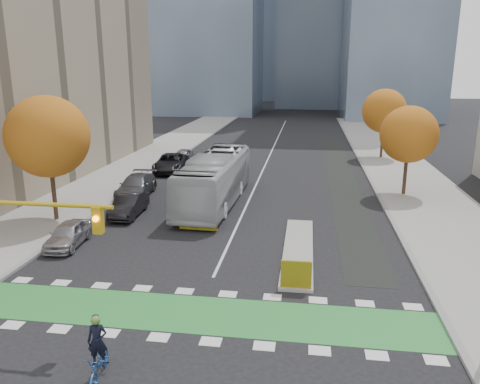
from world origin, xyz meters
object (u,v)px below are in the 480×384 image
(tree_east_far, at_px, (384,111))
(parked_car_e, at_px, (183,155))
(bus, at_px, (215,179))
(hazard_board, at_px, (296,274))
(parked_car_a, at_px, (68,234))
(cyclist, at_px, (99,358))
(tree_west, at_px, (48,137))
(parked_car_c, at_px, (136,186))
(parked_car_d, at_px, (171,163))
(tree_east_near, at_px, (409,134))
(parked_car_b, at_px, (129,205))

(tree_east_far, bearing_deg, parked_car_e, -166.77)
(tree_east_far, height_order, bus, tree_east_far)
(hazard_board, xyz_separation_m, parked_car_a, (-13.00, 3.76, -0.11))
(parked_car_a, bearing_deg, cyclist, -62.65)
(parked_car_a, relative_size, parked_car_e, 1.02)
(bus, relative_size, parked_car_e, 3.38)
(tree_west, height_order, parked_car_c, tree_west)
(cyclist, bearing_deg, parked_car_d, 93.14)
(cyclist, height_order, parked_car_d, cyclist)
(tree_east_near, xyz_separation_m, parked_car_c, (-21.00, -3.17, -4.05))
(parked_car_d, xyz_separation_m, parked_car_e, (-0.13, 5.00, -0.18))
(tree_east_near, xyz_separation_m, parked_car_a, (-21.00, -14.04, -4.17))
(tree_east_far, distance_m, parked_car_d, 24.02)
(hazard_board, distance_m, parked_car_d, 27.01)
(parked_car_a, bearing_deg, tree_east_far, 49.69)
(parked_car_d, bearing_deg, tree_east_far, 18.60)
(parked_car_a, bearing_deg, tree_east_near, 29.05)
(tree_east_far, bearing_deg, parked_car_a, -125.59)
(tree_east_near, distance_m, parked_car_e, 24.05)
(parked_car_a, height_order, parked_car_d, parked_car_d)
(hazard_board, xyz_separation_m, tree_west, (-16.00, 7.80, 4.82))
(parked_car_c, bearing_deg, parked_car_b, -79.14)
(tree_east_near, distance_m, bus, 15.33)
(parked_car_b, bearing_deg, parked_car_e, 91.71)
(cyclist, height_order, parked_car_b, cyclist)
(cyclist, height_order, bus, bus)
(parked_car_c, bearing_deg, tree_west, -117.66)
(tree_west, distance_m, parked_car_a, 7.04)
(cyclist, bearing_deg, tree_west, 114.21)
(hazard_board, xyz_separation_m, cyclist, (-6.14, -7.19, -0.04))
(tree_west, height_order, parked_car_a, tree_west)
(tree_east_near, height_order, cyclist, tree_east_near)
(tree_east_near, height_order, parked_car_b, tree_east_near)
(parked_car_b, relative_size, parked_car_e, 1.14)
(hazard_board, distance_m, tree_east_far, 35.13)
(parked_car_b, bearing_deg, bus, 33.72)
(tree_east_near, distance_m, cyclist, 29.01)
(tree_west, distance_m, parked_car_d, 16.94)
(hazard_board, xyz_separation_m, parked_car_d, (-12.87, 23.75, 0.05))
(parked_car_b, distance_m, parked_car_e, 19.16)
(tree_west, xyz_separation_m, tree_east_near, (24.00, 10.00, -0.75))
(cyclist, xyz_separation_m, parked_car_a, (-6.86, 10.95, -0.07))
(parked_car_a, bearing_deg, parked_car_d, 84.89)
(tree_east_far, relative_size, parked_car_d, 1.25)
(tree_west, height_order, tree_east_far, tree_west)
(parked_car_b, bearing_deg, hazard_board, -41.77)
(parked_car_b, distance_m, parked_car_d, 14.16)
(tree_west, bearing_deg, tree_east_near, 22.62)
(tree_east_near, xyz_separation_m, parked_car_d, (-20.87, 5.95, -4.01))
(cyclist, relative_size, bus, 0.17)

